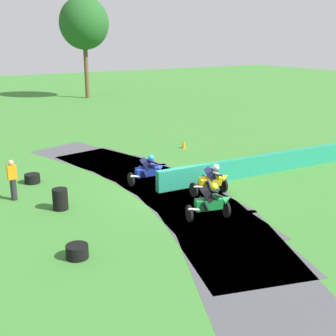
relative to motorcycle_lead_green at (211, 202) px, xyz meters
The scene contains 12 objects.
ground_plane 3.50m from the motorcycle_lead_green, 81.95° to the left, with size 120.00×120.00×0.00m, color #38752D.
track_asphalt 3.49m from the motorcycle_lead_green, 90.55° to the left, with size 6.37×20.83×0.01m.
safety_barrier 6.20m from the motorcycle_lead_green, 30.58° to the left, with size 0.30×11.05×0.90m, color #1E8466.
motorcycle_lead_green is the anchor object (origin of this frame).
motorcycle_chase_yellow 2.58m from the motorcycle_lead_green, 52.44° to the left, with size 1.70×0.91×1.43m.
motorcycle_trailing_blue 4.60m from the motorcycle_lead_green, 89.47° to the left, with size 1.69×0.85×1.43m.
tire_stack_near 5.04m from the motorcycle_lead_green, behind, with size 0.66×0.66×0.40m.
tire_stack_mid_a 5.60m from the motorcycle_lead_green, 138.62° to the left, with size 0.57×0.57×0.80m.
tire_stack_mid_b 8.52m from the motorcycle_lead_green, 119.97° to the left, with size 0.68×0.68×0.40m.
track_marshal 7.83m from the motorcycle_lead_green, 133.98° to the left, with size 0.34×0.24×1.63m.
traffic_cone 10.45m from the motorcycle_lead_green, 61.88° to the left, with size 0.28×0.28×0.44m, color orange.
tree_far_right 33.98m from the motorcycle_lead_green, 75.75° to the left, with size 4.87×4.87×9.92m.
Camera 1 is at (-9.40, -15.16, 6.26)m, focal length 48.02 mm.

